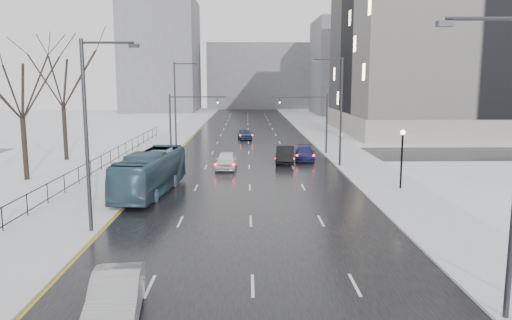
{
  "coord_description": "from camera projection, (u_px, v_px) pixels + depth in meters",
  "views": [
    {
      "loc": [
        -0.21,
        -5.42,
        7.97
      ],
      "look_at": [
        0.42,
        28.61,
        2.5
      ],
      "focal_mm": 35.0,
      "sensor_mm": 36.0,
      "label": 1
    }
  ],
  "objects": [
    {
      "name": "streetlight_r_mid",
      "position": [
        339.0,
        106.0,
        45.36
      ],
      "size": [
        2.95,
        0.25,
        10.0
      ],
      "color": "#2D2D33",
      "rests_on": "ground"
    },
    {
      "name": "mast_signal_left",
      "position": [
        180.0,
        117.0,
        53.21
      ],
      "size": [
        6.1,
        0.33,
        6.5
      ],
      "color": "#2D2D33",
      "rests_on": "ground"
    },
    {
      "name": "iron_fence",
      "position": [
        69.0,
        179.0,
        35.85
      ],
      "size": [
        0.06,
        70.0,
        1.3
      ],
      "color": "black",
      "rests_on": "sidewalk_left"
    },
    {
      "name": "bldg_far_center",
      "position": [
        261.0,
        76.0,
        143.47
      ],
      "size": [
        30.0,
        18.0,
        18.0
      ],
      "primitive_type": "cube",
      "color": "slate",
      "rests_on": "ground"
    },
    {
      "name": "streetlight_r_near",
      "position": [
        512.0,
        155.0,
        15.74
      ],
      "size": [
        2.95,
        0.25,
        10.0
      ],
      "color": "#2D2D33",
      "rests_on": "ground"
    },
    {
      "name": "lamppost_r_mid",
      "position": [
        402.0,
        150.0,
        35.96
      ],
      "size": [
        0.36,
        0.36,
        4.28
      ],
      "color": "black",
      "rests_on": "sidewalk_right"
    },
    {
      "name": "sidewalk_right",
      "position": [
        328.0,
        140.0,
        66.02
      ],
      "size": [
        5.0,
        150.0,
        0.16
      ],
      "primitive_type": "cube",
      "color": "silver",
      "rests_on": "ground"
    },
    {
      "name": "cross_road",
      "position": [
        249.0,
        154.0,
        54.0
      ],
      "size": [
        130.0,
        10.0,
        0.04
      ],
      "primitive_type": "cube",
      "color": "black",
      "rests_on": "ground"
    },
    {
      "name": "road",
      "position": [
        248.0,
        141.0,
        65.84
      ],
      "size": [
        16.0,
        150.0,
        0.04
      ],
      "primitive_type": "cube",
      "color": "black",
      "rests_on": "ground"
    },
    {
      "name": "sidewalk_left",
      "position": [
        169.0,
        141.0,
        65.64
      ],
      "size": [
        5.0,
        150.0,
        0.16
      ],
      "primitive_type": "cube",
      "color": "silver",
      "rests_on": "ground"
    },
    {
      "name": "no_uturn_sign",
      "position": [
        341.0,
        137.0,
        49.85
      ],
      "size": [
        0.6,
        0.06,
        2.7
      ],
      "color": "#2D2D33",
      "rests_on": "sidewalk_right"
    },
    {
      "name": "sedan_center_near",
      "position": [
        226.0,
        160.0,
        44.96
      ],
      "size": [
        1.99,
        4.58,
        1.54
      ],
      "primitive_type": "imported",
      "rotation": [
        0.0,
        0.0,
        -0.04
      ],
      "color": "white",
      "rests_on": "road"
    },
    {
      "name": "tree_park_d",
      "position": [
        27.0,
        181.0,
        39.85
      ],
      "size": [
        8.75,
        8.75,
        12.5
      ],
      "primitive_type": null,
      "color": "black",
      "rests_on": "ground"
    },
    {
      "name": "mast_signal_right",
      "position": [
        317.0,
        116.0,
        53.48
      ],
      "size": [
        6.1,
        0.33,
        6.5
      ],
      "color": "#2D2D33",
      "rests_on": "ground"
    },
    {
      "name": "tree_park_e",
      "position": [
        67.0,
        161.0,
        49.72
      ],
      "size": [
        9.45,
        9.45,
        13.5
      ],
      "primitive_type": null,
      "color": "black",
      "rests_on": "ground"
    },
    {
      "name": "streetlight_l_near",
      "position": [
        90.0,
        127.0,
        25.32
      ],
      "size": [
        2.95,
        0.25,
        10.0
      ],
      "color": "#2D2D33",
      "rests_on": "ground"
    },
    {
      "name": "sedan_right_near",
      "position": [
        285.0,
        154.0,
        48.22
      ],
      "size": [
        2.18,
        5.04,
        1.61
      ],
      "primitive_type": "imported",
      "rotation": [
        0.0,
        0.0,
        -0.1
      ],
      "color": "black",
      "rests_on": "road"
    },
    {
      "name": "park_strip",
      "position": [
        96.0,
        141.0,
        65.47
      ],
      "size": [
        14.0,
        150.0,
        0.12
      ],
      "primitive_type": "cube",
      "color": "white",
      "rests_on": "ground"
    },
    {
      "name": "sedan_right_far",
      "position": [
        305.0,
        153.0,
        49.92
      ],
      "size": [
        2.29,
        4.83,
        1.36
      ],
      "primitive_type": "imported",
      "rotation": [
        0.0,
        0.0,
        -0.08
      ],
      "color": "navy",
      "rests_on": "road"
    },
    {
      "name": "bldg_far_left",
      "position": [
        161.0,
        56.0,
        127.39
      ],
      "size": [
        18.0,
        22.0,
        28.0
      ],
      "primitive_type": "cube",
      "color": "slate",
      "rests_on": "ground"
    },
    {
      "name": "civic_building",
      "position": [
        476.0,
        59.0,
        76.55
      ],
      "size": [
        41.0,
        31.0,
        24.8
      ],
      "color": "gray",
      "rests_on": "ground"
    },
    {
      "name": "bus",
      "position": [
        151.0,
        172.0,
        35.14
      ],
      "size": [
        3.63,
        10.89,
        2.98
      ],
      "primitive_type": "imported",
      "rotation": [
        0.0,
        0.0,
        -0.11
      ],
      "color": "#355568",
      "rests_on": "road"
    },
    {
      "name": "sedan_center_far",
      "position": [
        245.0,
        134.0,
        67.47
      ],
      "size": [
        2.15,
        4.35,
        1.43
      ],
      "primitive_type": "imported",
      "rotation": [
        0.0,
        0.0,
        0.11
      ],
      "color": "navy",
      "rests_on": "road"
    },
    {
      "name": "sedan_left_near",
      "position": [
        116.0,
        296.0,
        16.75
      ],
      "size": [
        2.18,
        4.78,
        1.52
      ],
      "primitive_type": "imported",
      "rotation": [
        0.0,
        0.0,
        0.13
      ],
      "color": "#939497",
      "rests_on": "road"
    },
    {
      "name": "streetlight_l_far",
      "position": [
        177.0,
        101.0,
        56.91
      ],
      "size": [
        2.95,
        0.25,
        10.0
      ],
      "color": "#2D2D33",
      "rests_on": "ground"
    },
    {
      "name": "bldg_far_right",
      "position": [
        365.0,
        67.0,
        118.91
      ],
      "size": [
        24.0,
        20.0,
        22.0
      ],
      "primitive_type": "cube",
      "color": "slate",
      "rests_on": "ground"
    }
  ]
}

